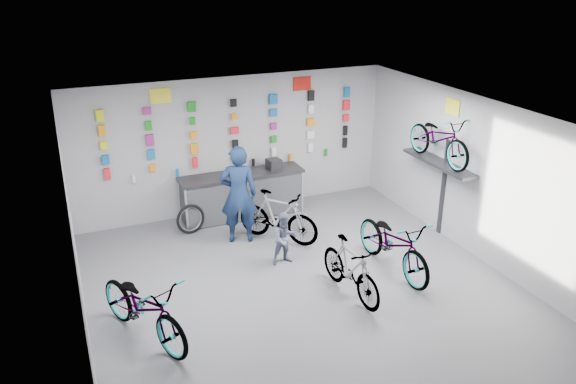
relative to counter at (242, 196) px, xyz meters
name	(u,v)px	position (x,y,z in m)	size (l,w,h in m)	color
floor	(311,298)	(0.00, -3.54, -0.49)	(8.00, 8.00, 0.00)	#535358
ceiling	(314,123)	(0.00, -3.54, 2.51)	(8.00, 8.00, 0.00)	white
wall_back	(234,145)	(0.00, 0.46, 1.01)	(7.00, 7.00, 0.00)	#AFAFB2
wall_front	(490,377)	(0.00, -7.54, 1.01)	(7.00, 7.00, 0.00)	#AFAFB2
wall_left	(77,259)	(-3.50, -3.54, 1.01)	(8.00, 8.00, 0.00)	#AFAFB2
wall_right	(489,184)	(3.50, -3.54, 1.01)	(8.00, 8.00, 0.00)	#AFAFB2
counter	(242,196)	(0.00, 0.00, 0.00)	(2.70, 0.66, 1.00)	black
merch_wall	(235,132)	(0.01, 0.39, 1.34)	(5.55, 0.08, 1.56)	red
wall_bracket	(439,167)	(3.33, -2.34, 0.98)	(0.39, 1.90, 2.00)	#333338
sign_left	(160,96)	(-1.50, 0.44, 2.23)	(0.42, 0.02, 0.30)	#FFF22F
sign_right	(302,84)	(1.60, 0.44, 2.23)	(0.42, 0.02, 0.30)	red
sign_side	(452,107)	(3.48, -2.34, 2.16)	(0.02, 0.40, 0.30)	#FFF22F
bike_left	(144,307)	(-2.71, -3.55, 0.05)	(0.71, 2.05, 1.08)	gray
bike_center	(351,269)	(0.64, -3.70, 0.01)	(0.46, 1.64, 0.99)	gray
bike_right	(394,243)	(1.75, -3.27, 0.06)	(0.73, 2.08, 1.10)	gray
bike_service	(278,217)	(0.28, -1.38, 0.04)	(0.49, 1.74, 1.04)	gray
bike_wall	(439,138)	(3.25, -2.34, 1.57)	(0.63, 1.80, 0.95)	gray
clerk	(239,194)	(-0.42, -1.08, 0.51)	(0.73, 0.48, 1.99)	#142549
customer	(285,238)	(0.06, -2.28, 0.02)	(0.49, 0.38, 1.01)	slate
spare_wheel	(191,219)	(-1.25, -0.37, -0.18)	(0.63, 0.26, 0.62)	black
register	(274,164)	(0.75, 0.01, 0.62)	(0.28, 0.30, 0.22)	black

